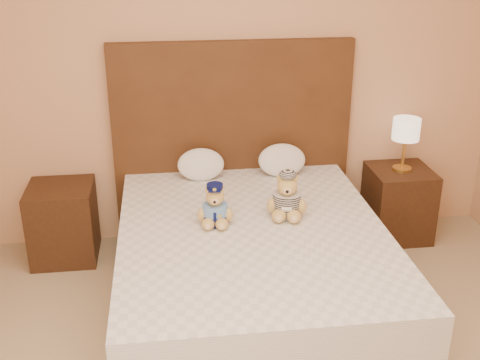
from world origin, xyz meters
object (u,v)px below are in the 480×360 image
object	(u,v)px
lamp	(406,132)
pillow_right	(282,159)
nightstand_right	(398,203)
teddy_police	(215,204)
pillow_left	(201,163)
teddy_prisoner	(287,195)
nightstand_left	(63,222)
bed	(253,268)

from	to	relation	value
lamp	pillow_right	xyz separation A→B (m)	(-0.91, 0.03, -0.18)
nightstand_right	pillow_right	bearing A→B (deg)	178.11
teddy_police	pillow_right	bearing A→B (deg)	59.99
pillow_left	teddy_prisoner	bearing A→B (deg)	-54.79
lamp	teddy_prisoner	bearing A→B (deg)	-147.05
lamp	teddy_prisoner	size ratio (longest dim) A/B	1.39
teddy_police	nightstand_left	bearing A→B (deg)	152.76
teddy_police	nightstand_right	bearing A→B (deg)	32.79
nightstand_left	pillow_left	xyz separation A→B (m)	(1.00, 0.03, 0.39)
nightstand_right	teddy_police	world-z (taller)	teddy_police
lamp	pillow_left	distance (m)	1.51
teddy_prisoner	pillow_left	size ratio (longest dim) A/B	0.86
nightstand_right	teddy_prisoner	distance (m)	1.28
teddy_police	lamp	bearing A→B (deg)	32.79
bed	pillow_left	distance (m)	0.95
nightstand_left	nightstand_right	size ratio (longest dim) A/B	1.00
nightstand_left	pillow_right	size ratio (longest dim) A/B	1.59
teddy_police	pillow_left	distance (m)	0.74
bed	nightstand_left	bearing A→B (deg)	147.38
bed	teddy_police	distance (m)	0.47
teddy_police	teddy_prisoner	size ratio (longest dim) A/B	0.91
teddy_police	pillow_left	bearing A→B (deg)	99.77
nightstand_right	teddy_prisoner	xyz separation A→B (m)	(-1.02, -0.66, 0.42)
nightstand_left	pillow_left	size ratio (longest dim) A/B	1.64
nightstand_right	lamp	bearing A→B (deg)	180.00
teddy_police	pillow_left	size ratio (longest dim) A/B	0.78
pillow_left	pillow_right	world-z (taller)	pillow_right
pillow_left	pillow_right	bearing A→B (deg)	0.00
nightstand_right	teddy_police	bearing A→B (deg)	-154.32
bed	nightstand_right	size ratio (longest dim) A/B	3.64
pillow_right	nightstand_left	bearing A→B (deg)	-178.92
pillow_left	teddy_police	bearing A→B (deg)	-87.35
lamp	teddy_prisoner	distance (m)	1.22
pillow_right	nightstand_right	bearing A→B (deg)	-1.89
nightstand_right	nightstand_left	bearing A→B (deg)	180.00
lamp	pillow_right	distance (m)	0.93
lamp	teddy_police	bearing A→B (deg)	-154.32
lamp	pillow_right	size ratio (longest dim) A/B	1.15
pillow_left	bed	bearing A→B (deg)	-73.12
bed	lamp	xyz separation A→B (m)	(1.25, 0.80, 0.57)
lamp	pillow_left	xyz separation A→B (m)	(-1.50, 0.03, -0.18)
nightstand_right	pillow_left	xyz separation A→B (m)	(-1.50, 0.03, 0.39)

